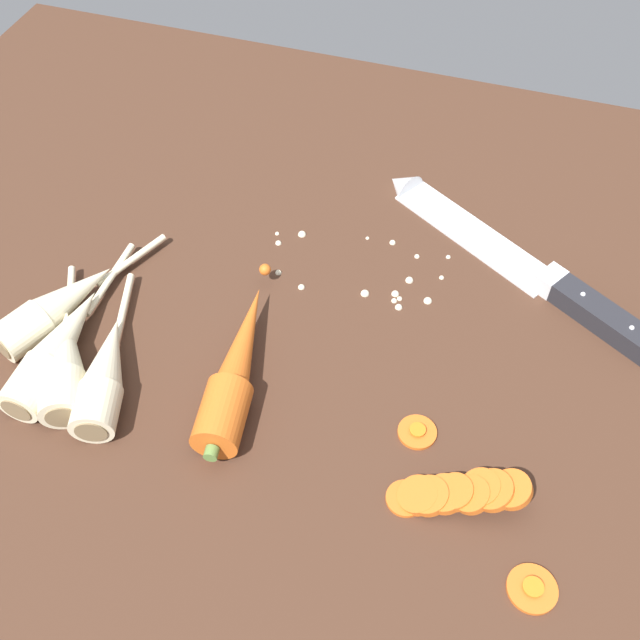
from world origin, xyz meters
TOP-DOWN VIEW (x-y plane):
  - ground_plane at (0.00, 0.00)cm, footprint 120.00×90.00cm
  - chefs_knife at (15.58, 13.34)cm, footprint 31.44×20.85cm
  - whole_carrot at (-5.35, -10.20)cm, footprint 6.64×22.20cm
  - parsnip_front at (-22.01, -13.00)cm, footprint 4.04×22.24cm
  - parsnip_mid_left at (-24.65, -8.49)cm, footprint 9.83×19.37cm
  - parsnip_mid_right at (-20.65, -14.17)cm, footprint 10.79×17.74cm
  - parsnip_back at (-16.48, -14.25)cm, footprint 7.82×18.80cm
  - carrot_slice_stack at (16.12, -15.85)cm, footprint 11.40×5.66cm
  - carrot_slice_stray_near at (11.71, -10.52)cm, footprint 3.46×3.46cm
  - carrot_slice_stray_mid at (23.23, -21.33)cm, footprint 3.93×3.93cm
  - mince_crumbs at (2.49, 6.30)cm, footprint 18.99×9.81cm

SIDE VIEW (x-z plane):
  - ground_plane at x=0.00cm, z-range -4.00..0.00cm
  - carrot_slice_stray_near at x=11.71cm, z-range 0.01..0.71cm
  - carrot_slice_stray_mid at x=23.23cm, z-range 0.01..0.71cm
  - mince_crumbs at x=2.49cm, z-range -0.07..0.82cm
  - chefs_knife at x=15.58cm, z-range -1.44..2.74cm
  - carrot_slice_stack at x=16.12cm, z-range -0.57..3.25cm
  - parsnip_front at x=-22.01cm, z-range -0.02..3.98cm
  - parsnip_mid_left at x=-24.65cm, z-range -0.02..3.98cm
  - parsnip_back at x=-16.48cm, z-range -0.02..3.98cm
  - parsnip_mid_right at x=-20.65cm, z-range -0.02..3.98cm
  - whole_carrot at x=-5.35cm, z-range 0.00..4.20cm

